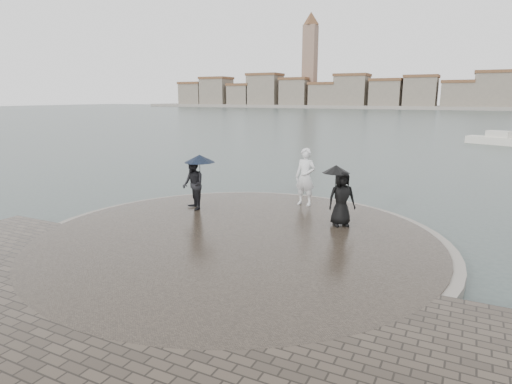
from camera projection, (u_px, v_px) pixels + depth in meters
The scene contains 7 objects.
ground at pixel (163, 294), 9.87m from camera, with size 400.00×400.00×0.00m, color #2B3835.
kerb_ring at pixel (237, 242), 12.88m from camera, with size 12.50×12.50×0.32m, color gray.
quay_tip at pixel (237, 241), 12.88m from camera, with size 11.90×11.90×0.36m, color #2D261E.
statue at pixel (305, 177), 16.29m from camera, with size 0.80×0.52×2.19m, color white.
visitor_left at pixel (195, 179), 15.62m from camera, with size 1.40×1.23×2.04m.
visitor_right at pixel (341, 193), 13.69m from camera, with size 1.23×1.04×1.95m.
far_skyline at pixel (438, 93), 151.47m from camera, with size 260.00×20.00×37.00m.
Camera 1 is at (6.03, -7.17, 4.44)m, focal length 30.00 mm.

